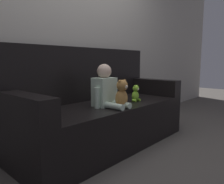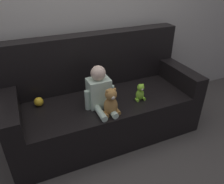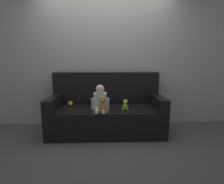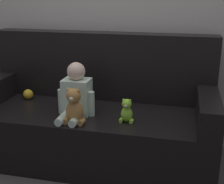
% 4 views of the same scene
% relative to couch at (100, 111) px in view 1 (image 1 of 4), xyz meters
% --- Properties ---
extents(ground_plane, '(12.00, 12.00, 0.00)m').
position_rel_couch_xyz_m(ground_plane, '(0.00, -0.07, -0.36)').
color(ground_plane, '#4C4742').
extents(wall_back, '(8.00, 0.05, 2.60)m').
position_rel_couch_xyz_m(wall_back, '(0.00, 0.43, 0.94)').
color(wall_back, '#ADA89E').
rests_on(wall_back, ground_plane).
extents(couch, '(1.97, 0.82, 1.06)m').
position_rel_couch_xyz_m(couch, '(0.00, 0.00, 0.00)').
color(couch, black).
rests_on(couch, ground_plane).
extents(person_baby, '(0.30, 0.36, 0.42)m').
position_rel_couch_xyz_m(person_baby, '(-0.10, -0.19, 0.27)').
color(person_baby, silver).
rests_on(person_baby, couch).
extents(teddy_bear_brown, '(0.16, 0.12, 0.27)m').
position_rel_couch_xyz_m(teddy_bear_brown, '(-0.06, -0.36, 0.23)').
color(teddy_bear_brown, '#AD7A3D').
rests_on(teddy_bear_brown, couch).
extents(plush_toy_side, '(0.11, 0.08, 0.18)m').
position_rel_couch_xyz_m(plush_toy_side, '(0.31, -0.25, 0.19)').
color(plush_toy_side, '#8CD133').
rests_on(plush_toy_side, couch).
extents(toy_ball, '(0.09, 0.09, 0.09)m').
position_rel_couch_xyz_m(toy_ball, '(-0.65, 0.05, 0.15)').
color(toy_ball, gold).
rests_on(toy_ball, couch).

